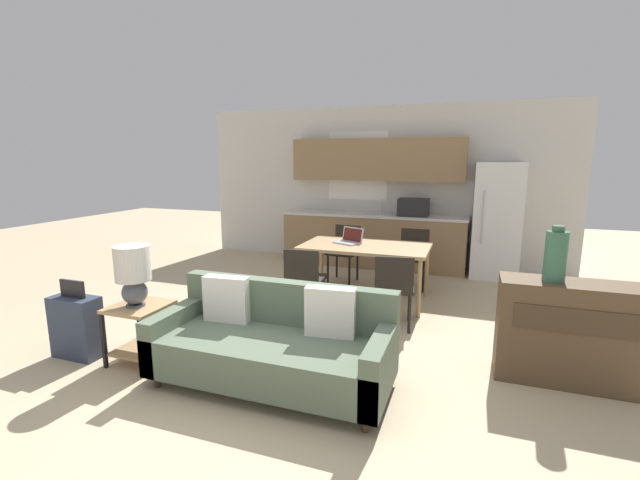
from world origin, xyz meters
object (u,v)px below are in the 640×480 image
dining_chair_far_left (345,249)px  laptop (350,239)px  suitcase (77,326)px  credenza (567,333)px  table_lamp (133,272)px  dining_chair_far_right (413,254)px  refrigerator (496,221)px  dining_chair_near_left (305,277)px  dining_chair_near_right (394,286)px  vase (556,256)px  dining_table (365,249)px  couch (275,344)px  side_table (140,324)px

dining_chair_far_left → laptop: size_ratio=2.10×
suitcase → credenza: bearing=13.6°
table_lamp → dining_chair_far_right: bearing=57.7°
refrigerator → dining_chair_near_left: bearing=-129.0°
refrigerator → dining_chair_near_right: (-1.10, -2.62, -0.40)m
suitcase → vase: bearing=14.0°
dining_table → table_lamp: 2.83m
vase → dining_chair_far_left: vase is taller
couch → laptop: (-0.03, 2.35, 0.45)m
dining_chair_far_right → suitcase: 4.20m
side_table → dining_chair_near_right: size_ratio=0.65×
refrigerator → table_lamp: refrigerator is taller
dining_chair_near_right → dining_chair_near_left: bearing=-8.1°
dining_chair_far_right → suitcase: bearing=-129.5°
credenza → suitcase: credenza is taller
laptop → refrigerator: bearing=65.3°
credenza → vase: bearing=-177.1°
refrigerator → side_table: 5.21m
dining_table → couch: 2.31m
dining_chair_far_left → dining_chair_near_left: (-0.00, -1.62, 0.00)m
couch → dining_chair_far_left: (-0.31, 3.06, 0.15)m
dining_chair_near_left → side_table: bearing=52.1°
vase → laptop: vase is taller
refrigerator → dining_chair_near_right: size_ratio=2.13×
dining_chair_far_left → refrigerator: bearing=30.6°
credenza → dining_chair_near_left: 2.63m
couch → laptop: laptop is taller
dining_chair_far_left → dining_chair_near_right: bearing=-52.2°
table_lamp → dining_chair_near_right: (2.02, 1.56, -0.37)m
refrigerator → credenza: size_ratio=1.66×
dining_chair_near_left → dining_chair_far_right: size_ratio=1.00×
suitcase → couch: bearing=6.1°
laptop → dining_table: bearing=5.9°
dining_chair_near_right → refrigerator: bearing=-121.2°
side_table → dining_chair_far_right: 3.73m
dining_chair_far_left → dining_table: bearing=-51.7°
refrigerator → couch: (-1.82, -4.06, -0.56)m
dining_table → side_table: size_ratio=2.99×
table_lamp → dining_chair_far_left: bearing=72.7°
couch → laptop: 2.39m
table_lamp → vase: vase is taller
vase → suitcase: bearing=-166.0°
vase → dining_chair_far_left: bearing=136.8°
couch → suitcase: (-1.92, -0.21, -0.03)m
credenza → dining_chair_far_left: size_ratio=1.29×
couch → side_table: bearing=-176.2°
dining_chair_near_right → suitcase: bearing=23.5°
dining_table → dining_chair_far_left: (-0.51, 0.78, -0.19)m
couch → dining_chair_far_left: dining_chair_far_left is taller
credenza → vase: (-0.14, -0.01, 0.63)m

